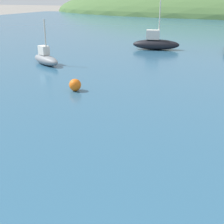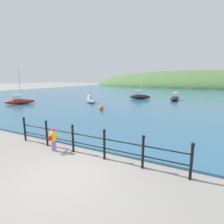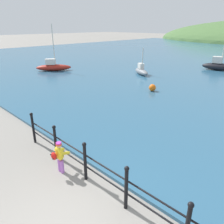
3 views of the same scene
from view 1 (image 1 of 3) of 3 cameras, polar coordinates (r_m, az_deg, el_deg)
The scene contains 3 objects.
boat_green_fishing at distance 21.12m, azimuth 7.99°, elevation 12.35°, with size 3.16×1.61×3.08m.
boat_blue_hull at distance 16.64m, azimuth -12.03°, elevation 9.56°, with size 2.26×1.68×2.28m.
mooring_buoy at distance 11.80m, azimuth -6.77°, elevation 4.94°, with size 0.45×0.45×0.45m, color orange.
Camera 1 is at (0.86, 0.14, 3.49)m, focal length 50.00 mm.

